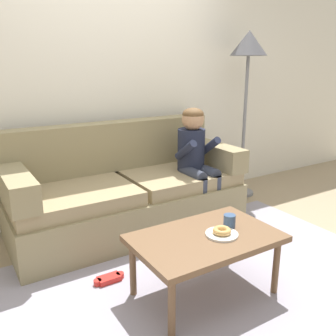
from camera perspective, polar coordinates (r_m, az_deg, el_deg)
ground at (r=2.89m, az=2.36°, el=-15.05°), size 10.00×10.00×0.00m
wall_back at (r=3.72m, az=-9.91°, el=14.39°), size 8.00×0.10×2.80m
area_rug at (r=2.72m, az=5.44°, el=-17.21°), size 2.93×1.86×0.01m
couch at (r=3.39m, az=-6.65°, el=-3.86°), size 2.09×0.90×0.96m
coffee_table at (r=2.40m, az=5.90°, el=-11.47°), size 0.94×0.60×0.43m
person_child at (r=3.43m, az=4.39°, el=2.13°), size 0.34×0.58×1.10m
plate at (r=2.40m, az=8.42°, el=-10.23°), size 0.21×0.21×0.01m
donut at (r=2.38m, az=8.44°, el=-9.69°), size 0.17×0.17×0.04m
mug at (r=2.50m, az=9.60°, el=-8.21°), size 0.08×0.08×0.09m
toy_controller at (r=2.72m, az=-9.21°, el=-16.86°), size 0.23×0.09×0.05m
floor_lamp at (r=4.18m, az=12.46°, el=16.69°), size 0.40×0.40×1.83m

